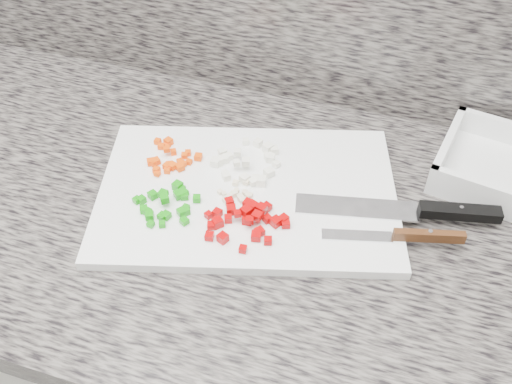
% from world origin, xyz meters
% --- Properties ---
extents(cabinet, '(3.92, 0.62, 0.86)m').
position_xyz_m(cabinet, '(0.00, 1.44, 0.43)').
color(cabinet, silver).
rests_on(cabinet, ground).
extents(countertop, '(3.96, 0.64, 0.04)m').
position_xyz_m(countertop, '(0.00, 1.44, 0.88)').
color(countertop, '#615C56').
rests_on(countertop, cabinet).
extents(cutting_board, '(0.50, 0.40, 0.01)m').
position_xyz_m(cutting_board, '(0.08, 1.46, 0.91)').
color(cutting_board, white).
rests_on(cutting_board, countertop).
extents(carrot_pile, '(0.09, 0.09, 0.02)m').
position_xyz_m(carrot_pile, '(-0.05, 1.49, 0.92)').
color(carrot_pile, '#F74A05').
rests_on(carrot_pile, cutting_board).
extents(onion_pile, '(0.10, 0.10, 0.02)m').
position_xyz_m(onion_pile, '(0.06, 1.52, 0.92)').
color(onion_pile, white).
rests_on(onion_pile, cutting_board).
extents(green_pepper_pile, '(0.10, 0.09, 0.02)m').
position_xyz_m(green_pepper_pile, '(-0.02, 1.40, 0.92)').
color(green_pepper_pile, '#14910D').
rests_on(green_pepper_pile, cutting_board).
extents(red_pepper_pile, '(0.12, 0.10, 0.02)m').
position_xyz_m(red_pepper_pile, '(0.10, 1.40, 0.92)').
color(red_pepper_pile, '#AB0204').
rests_on(red_pepper_pile, cutting_board).
extents(garlic_pile, '(0.05, 0.06, 0.01)m').
position_xyz_m(garlic_pile, '(0.07, 1.45, 0.92)').
color(garlic_pile, '#F8E7C0').
rests_on(garlic_pile, cutting_board).
extents(chef_knife, '(0.29, 0.09, 0.02)m').
position_xyz_m(chef_knife, '(0.34, 1.49, 0.92)').
color(chef_knife, silver).
rests_on(chef_knife, cutting_board).
extents(paring_knife, '(0.19, 0.06, 0.02)m').
position_xyz_m(paring_knife, '(0.33, 1.44, 0.92)').
color(paring_knife, silver).
rests_on(paring_knife, cutting_board).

